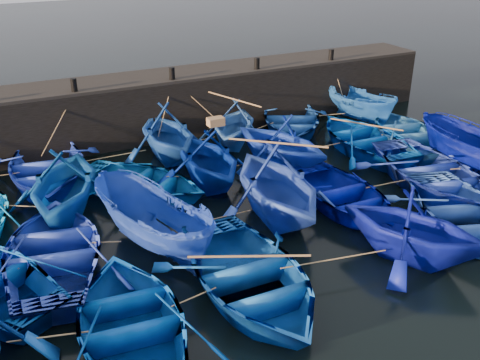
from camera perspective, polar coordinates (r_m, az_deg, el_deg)
name	(u,v)px	position (r m, az deg, el deg)	size (l,w,h in m)	color
ground	(288,244)	(15.86, 5.16, -6.78)	(120.00, 120.00, 0.00)	black
quay_wall	(167,105)	(24.08, -7.78, 7.95)	(26.00, 2.50, 2.50)	black
quay_top	(165,76)	(23.72, -7.97, 10.96)	(26.00, 2.50, 0.12)	black
bollard_1	(74,85)	(21.89, -17.30, 9.66)	(0.24, 0.24, 0.50)	black
bollard_2	(172,73)	(22.82, -7.27, 11.22)	(0.24, 0.24, 0.50)	black
bollard_3	(257,63)	(24.37, 1.82, 12.33)	(0.24, 0.24, 0.50)	black
bollard_4	(331,55)	(26.45, 9.70, 13.05)	(0.24, 0.24, 0.50)	black
boat_1	(46,167)	(20.43, -20.00, 1.30)	(4.05, 5.66, 1.17)	blue
boat_2	(167,132)	(21.11, -7.80, 5.08)	(3.75, 4.35, 2.29)	#144496
boat_3	(234,123)	(22.31, -0.63, 6.07)	(3.29, 3.81, 2.01)	blue
boat_4	(291,120)	(24.20, 5.42, 6.43)	(3.85, 5.38, 1.12)	navy
boat_5	(361,105)	(25.87, 12.77, 7.78)	(1.59, 4.22, 1.63)	#1755B0
boat_7	(65,182)	(17.53, -18.20, -0.21)	(3.96, 4.60, 2.42)	#09458E
boat_8	(141,183)	(18.53, -10.48, -0.29)	(3.49, 4.87, 1.01)	#055199
boat_9	(209,157)	(18.73, -3.38, 2.47)	(3.67, 4.25, 2.24)	navy
boat_10	(281,141)	(20.14, 4.41, 4.14)	(3.67, 4.25, 2.24)	#1234BE
boat_11	(365,138)	(22.56, 13.15, 4.40)	(3.82, 5.34, 1.11)	#003EA0
boat_12	(409,133)	(23.66, 17.57, 4.84)	(3.78, 5.28, 1.10)	#2869B0
boat_14	(55,250)	(15.29, -19.17, -7.11)	(3.90, 5.45, 1.13)	#2239BA
boat_15	(152,223)	(15.22, -9.42, -4.53)	(1.78, 4.72, 1.83)	#17389E
boat_16	(276,183)	(16.45, 3.91, -0.32)	(4.23, 4.91, 2.58)	blue
boat_17	(344,195)	(17.77, 11.02, -1.55)	(3.44, 4.81, 1.00)	#000A96
boat_18	(432,173)	(19.92, 19.80, 0.74)	(4.13, 5.78, 1.20)	#1C3399
boat_21	(132,320)	(12.52, -11.50, -14.41)	(3.61, 5.05, 1.05)	#00368B
boat_22	(249,277)	(13.46, 0.97, -10.29)	(3.99, 5.58, 1.16)	#0A479C
boat_23	(414,226)	(15.31, 18.06, -4.68)	(3.52, 4.08, 2.15)	#08138F
boat_24	(464,213)	(17.60, 22.80, -3.27)	(3.85, 5.39, 1.12)	#1F459E
wooden_crate	(216,122)	(18.38, -2.61, 6.24)	(0.56, 0.36, 0.28)	olive
mooring_ropes	(215,156)	(19.37, -2.66, 2.57)	(17.62, 11.72, 2.10)	tan
loose_oars	(286,145)	(18.16, 4.92, 3.78)	(10.89, 11.37, 1.53)	#99724C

